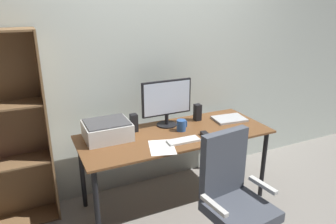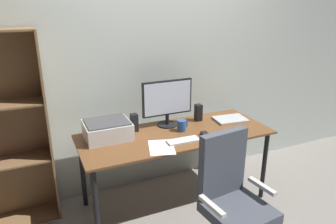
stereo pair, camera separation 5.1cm
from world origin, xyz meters
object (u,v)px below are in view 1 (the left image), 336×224
at_px(mouse, 205,134).
at_px(printer, 107,130).
at_px(monitor, 167,100).
at_px(coffee_mug, 181,125).
at_px(laptop, 229,119).
at_px(speaker_left, 134,123).
at_px(desk, 175,141).
at_px(office_chair, 233,205).
at_px(keyboard, 183,141).
at_px(speaker_right, 198,112).

bearing_deg(mouse, printer, 165.93).
bearing_deg(mouse, monitor, 125.74).
height_order(coffee_mug, laptop, coffee_mug).
bearing_deg(coffee_mug, speaker_left, 156.90).
height_order(monitor, mouse, monitor).
height_order(desk, speaker_left, speaker_left).
height_order(desk, mouse, mouse).
bearing_deg(speaker_left, desk, -32.06).
distance_m(desk, office_chair, 0.85).
relative_size(keyboard, laptop, 0.91).
relative_size(desk, coffee_mug, 16.82).
distance_m(coffee_mug, office_chair, 0.91).
bearing_deg(mouse, office_chair, -93.98).
xyz_separation_m(desk, speaker_left, (-0.33, 0.21, 0.16)).
distance_m(coffee_mug, speaker_left, 0.45).
distance_m(monitor, keyboard, 0.48).
bearing_deg(keyboard, mouse, 7.91).
xyz_separation_m(mouse, laptop, (0.44, 0.24, -0.01)).
relative_size(monitor, speaker_left, 2.99).
distance_m(laptop, speaker_left, 1.00).
bearing_deg(office_chair, printer, 118.51).
bearing_deg(printer, monitor, 5.40).
xyz_separation_m(mouse, speaker_right, (0.14, 0.38, 0.07)).
xyz_separation_m(speaker_right, office_chair, (-0.27, -1.02, -0.37)).
height_order(monitor, coffee_mug, monitor).
height_order(desk, keyboard, keyboard).
height_order(monitor, speaker_left, monitor).
bearing_deg(office_chair, monitor, 87.37).
distance_m(keyboard, mouse, 0.24).
xyz_separation_m(laptop, office_chair, (-0.58, -0.89, -0.29)).
height_order(mouse, laptop, mouse).
xyz_separation_m(speaker_right, printer, (-0.96, -0.05, -0.00)).
height_order(printer, office_chair, office_chair).
bearing_deg(speaker_right, desk, -149.66).
distance_m(monitor, printer, 0.64).
height_order(speaker_right, office_chair, office_chair).
bearing_deg(keyboard, office_chair, -79.06).
relative_size(keyboard, mouse, 3.02).
bearing_deg(keyboard, printer, 150.61).
xyz_separation_m(mouse, printer, (-0.82, 0.33, 0.06)).
relative_size(monitor, printer, 1.27).
xyz_separation_m(desk, mouse, (0.22, -0.17, 0.09)).
xyz_separation_m(laptop, speaker_left, (-0.99, 0.13, 0.07)).
height_order(keyboard, printer, printer).
relative_size(desk, monitor, 3.52).
distance_m(speaker_right, office_chair, 1.12).
bearing_deg(speaker_left, speaker_right, 0.00).
height_order(laptop, speaker_left, speaker_left).
bearing_deg(coffee_mug, mouse, -55.58).
bearing_deg(desk, monitor, 86.92).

